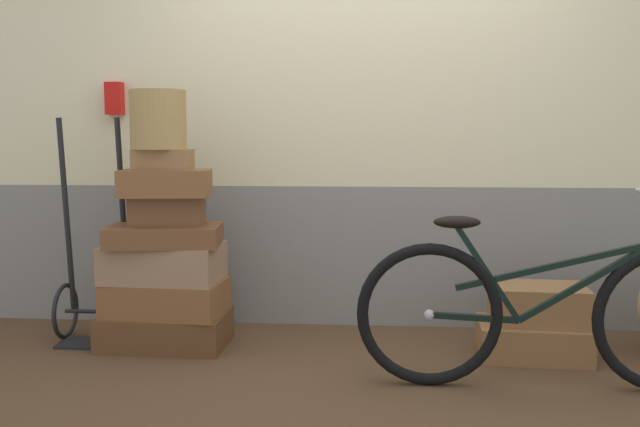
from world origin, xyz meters
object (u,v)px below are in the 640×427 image
object	(u,v)px
suitcase_1	(166,297)
suitcase_5	(166,183)
suitcase_0	(165,329)
wicker_basket	(158,120)
suitcase_2	(164,262)
suitcase_6	(163,159)
bicycle	(546,313)
suitcase_8	(538,304)
suitcase_7	(532,340)
luggage_trolley	(97,293)
suitcase_3	(165,235)
suitcase_4	(168,210)

from	to	relation	value
suitcase_1	suitcase_5	distance (m)	0.65
suitcase_0	wicker_basket	xyz separation A→B (m)	(-0.00, -0.02, 1.19)
suitcase_2	suitcase_6	bearing A→B (deg)	-57.39
suitcase_1	bicycle	world-z (taller)	bicycle
suitcase_0	wicker_basket	bearing A→B (deg)	-102.20
suitcase_8	bicycle	size ratio (longest dim) A/B	0.28
suitcase_7	luggage_trolley	distance (m)	2.49
suitcase_1	luggage_trolley	size ratio (longest dim) A/B	0.50
suitcase_6	luggage_trolley	xyz separation A→B (m)	(-0.45, 0.12, -0.78)
wicker_basket	suitcase_6	bearing A→B (deg)	-27.33
suitcase_1	suitcase_6	xyz separation A→B (m)	(0.01, -0.03, 0.78)
suitcase_2	bicycle	size ratio (longest dim) A/B	0.35
suitcase_6	suitcase_8	bearing A→B (deg)	1.18
suitcase_1	suitcase_8	size ratio (longest dim) A/B	1.30
wicker_basket	suitcase_3	bearing A→B (deg)	-26.37
suitcase_1	suitcase_2	world-z (taller)	suitcase_2
suitcase_7	luggage_trolley	bearing A→B (deg)	-179.27
suitcase_2	suitcase_7	size ratio (longest dim) A/B	1.10
suitcase_2	suitcase_1	bearing A→B (deg)	-40.84
suitcase_6	bicycle	world-z (taller)	suitcase_6
suitcase_7	luggage_trolley	xyz separation A→B (m)	(-2.48, 0.13, 0.19)
suitcase_3	suitcase_5	world-z (taller)	suitcase_5
suitcase_4	suitcase_7	bearing A→B (deg)	-7.18
suitcase_6	suitcase_7	xyz separation A→B (m)	(2.03, -0.01, -0.97)
suitcase_1	suitcase_7	bearing A→B (deg)	3.84
bicycle	luggage_trolley	bearing A→B (deg)	165.78
suitcase_0	suitcase_4	world-z (taller)	suitcase_4
suitcase_5	suitcase_6	world-z (taller)	suitcase_6
suitcase_8	luggage_trolley	size ratio (longest dim) A/B	0.38
suitcase_3	wicker_basket	distance (m)	0.64
suitcase_8	suitcase_1	bearing A→B (deg)	-176.70
wicker_basket	suitcase_2	bearing A→B (deg)	82.07
suitcase_5	suitcase_8	bearing A→B (deg)	-6.24
suitcase_4	suitcase_5	world-z (taller)	suitcase_5
suitcase_0	suitcase_5	size ratio (longest dim) A/B	1.45
suitcase_5	suitcase_6	distance (m)	0.13
suitcase_0	luggage_trolley	distance (m)	0.48
suitcase_0	luggage_trolley	xyz separation A→B (m)	(-0.43, 0.08, 0.19)
suitcase_6	bicycle	distance (m)	2.15
wicker_basket	luggage_trolley	world-z (taller)	wicker_basket
suitcase_3	suitcase_7	bearing A→B (deg)	-6.31
suitcase_4	suitcase_6	bearing A→B (deg)	-108.35
suitcase_6	wicker_basket	bearing A→B (deg)	153.76
suitcase_0	suitcase_7	distance (m)	2.05
suitcase_0	suitcase_4	size ratio (longest dim) A/B	1.76
suitcase_1	luggage_trolley	bearing A→B (deg)	173.52
suitcase_7	suitcase_8	xyz separation A→B (m)	(0.03, 0.02, 0.20)
suitcase_3	suitcase_0	bearing A→B (deg)	117.04
suitcase_1	suitcase_4	bearing A→B (deg)	39.18
suitcase_0	suitcase_7	xyz separation A→B (m)	(2.05, -0.04, -0.00)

